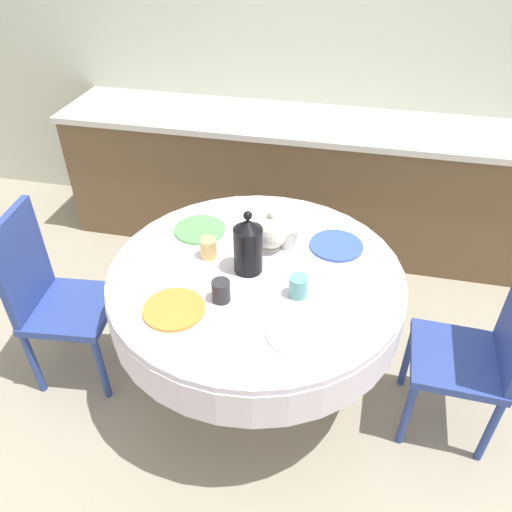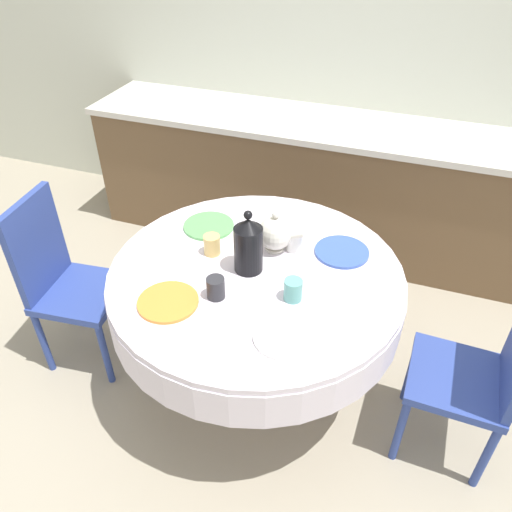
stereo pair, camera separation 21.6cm
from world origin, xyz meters
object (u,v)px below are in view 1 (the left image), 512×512
object	(u,v)px
chair_left	(482,348)
coffee_carafe	(248,245)
chair_right	(51,293)
teapot	(271,232)

from	to	relation	value
chair_left	coffee_carafe	xyz separation A→B (m)	(-1.04, 0.04, 0.36)
coffee_carafe	chair_left	bearing A→B (deg)	-1.99
chair_right	teapot	bearing A→B (deg)	99.46
chair_right	teapot	distance (m)	1.12
chair_right	coffee_carafe	distance (m)	1.04
chair_right	chair_left	bearing A→B (deg)	85.98
chair_right	teapot	xyz separation A→B (m)	(1.03, 0.29, 0.32)
coffee_carafe	teapot	world-z (taller)	coffee_carafe
chair_left	chair_right	size ratio (longest dim) A/B	1.00
chair_right	teapot	world-z (taller)	teapot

